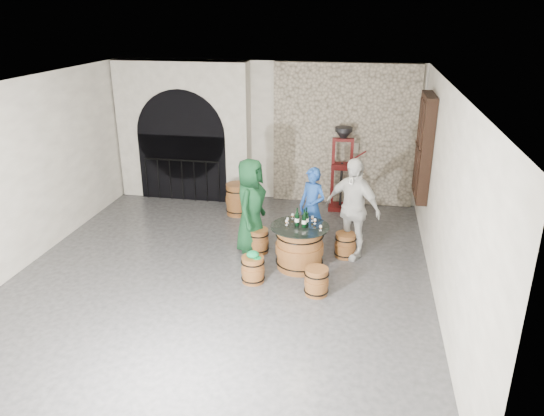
% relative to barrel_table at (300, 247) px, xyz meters
% --- Properties ---
extents(ground, '(8.00, 8.00, 0.00)m').
position_rel_barrel_table_xyz_m(ground, '(-1.26, -0.53, -0.39)').
color(ground, '#313134').
rests_on(ground, ground).
extents(wall_back, '(8.00, 0.00, 8.00)m').
position_rel_barrel_table_xyz_m(wall_back, '(-1.26, 3.47, 1.21)').
color(wall_back, beige).
rests_on(wall_back, ground).
extents(wall_front, '(8.00, 0.00, 8.00)m').
position_rel_barrel_table_xyz_m(wall_front, '(-1.26, -4.53, 1.21)').
color(wall_front, beige).
rests_on(wall_front, ground).
extents(wall_left, '(0.00, 8.00, 8.00)m').
position_rel_barrel_table_xyz_m(wall_left, '(-4.76, -0.53, 1.21)').
color(wall_left, beige).
rests_on(wall_left, ground).
extents(wall_right, '(0.00, 8.00, 8.00)m').
position_rel_barrel_table_xyz_m(wall_right, '(2.24, -0.53, 1.21)').
color(wall_right, beige).
rests_on(wall_right, ground).
extents(ceiling, '(8.00, 8.00, 0.00)m').
position_rel_barrel_table_xyz_m(ceiling, '(-1.26, -0.53, 2.81)').
color(ceiling, beige).
rests_on(ceiling, wall_back).
extents(stone_facing_panel, '(3.20, 0.12, 3.18)m').
position_rel_barrel_table_xyz_m(stone_facing_panel, '(0.54, 3.41, 1.21)').
color(stone_facing_panel, '#AEA18B').
rests_on(stone_facing_panel, ground).
extents(arched_opening, '(3.10, 0.60, 3.19)m').
position_rel_barrel_table_xyz_m(arched_opening, '(-3.16, 3.21, 1.19)').
color(arched_opening, beige).
rests_on(arched_opening, ground).
extents(shuttered_window, '(0.23, 1.10, 2.00)m').
position_rel_barrel_table_xyz_m(shuttered_window, '(2.12, 1.87, 1.41)').
color(shuttered_window, black).
rests_on(shuttered_window, wall_right).
extents(barrel_table, '(1.02, 1.02, 0.78)m').
position_rel_barrel_table_xyz_m(barrel_table, '(0.00, 0.00, 0.00)').
color(barrel_table, brown).
rests_on(barrel_table, ground).
extents(barrel_stool_left, '(0.40, 0.40, 0.46)m').
position_rel_barrel_table_xyz_m(barrel_stool_left, '(-0.83, 0.47, -0.16)').
color(barrel_stool_left, brown).
rests_on(barrel_stool_left, ground).
extents(barrel_stool_far, '(0.40, 0.40, 0.46)m').
position_rel_barrel_table_xyz_m(barrel_stool_far, '(0.10, 0.95, -0.16)').
color(barrel_stool_far, brown).
rests_on(barrel_stool_far, ground).
extents(barrel_stool_right, '(0.40, 0.40, 0.46)m').
position_rel_barrel_table_xyz_m(barrel_stool_right, '(0.77, 0.56, -0.16)').
color(barrel_stool_right, brown).
rests_on(barrel_stool_right, ground).
extents(barrel_stool_near_right, '(0.40, 0.40, 0.46)m').
position_rel_barrel_table_xyz_m(barrel_stool_near_right, '(0.39, -0.87, -0.16)').
color(barrel_stool_near_right, brown).
rests_on(barrel_stool_near_right, ground).
extents(barrel_stool_near_left, '(0.40, 0.40, 0.46)m').
position_rel_barrel_table_xyz_m(barrel_stool_near_left, '(-0.69, -0.66, -0.16)').
color(barrel_stool_near_left, brown).
rests_on(barrel_stool_near_left, ground).
extents(green_cap, '(0.25, 0.21, 0.11)m').
position_rel_barrel_table_xyz_m(green_cap, '(-0.69, -0.66, 0.11)').
color(green_cap, '#0B7D3F').
rests_on(green_cap, barrel_stool_near_left).
extents(person_green, '(0.66, 0.93, 1.78)m').
position_rel_barrel_table_xyz_m(person_green, '(-0.99, 0.55, 0.50)').
color(person_green, '#0F381D').
rests_on(person_green, ground).
extents(person_blue, '(0.67, 0.60, 1.53)m').
position_rel_barrel_table_xyz_m(person_blue, '(0.10, 1.00, 0.38)').
color(person_blue, navy).
rests_on(person_blue, ground).
extents(person_white, '(1.18, 0.94, 1.87)m').
position_rel_barrel_table_xyz_m(person_white, '(0.86, 0.62, 0.54)').
color(person_white, silver).
rests_on(person_white, ground).
extents(wine_bottle_left, '(0.08, 0.08, 0.32)m').
position_rel_barrel_table_xyz_m(wine_bottle_left, '(-0.06, 0.02, 0.53)').
color(wine_bottle_left, black).
rests_on(wine_bottle_left, barrel_table).
extents(wine_bottle_center, '(0.08, 0.08, 0.32)m').
position_rel_barrel_table_xyz_m(wine_bottle_center, '(0.07, -0.03, 0.53)').
color(wine_bottle_center, black).
rests_on(wine_bottle_center, barrel_table).
extents(wine_bottle_right, '(0.08, 0.08, 0.32)m').
position_rel_barrel_table_xyz_m(wine_bottle_right, '(0.10, 0.06, 0.53)').
color(wine_bottle_right, black).
rests_on(wine_bottle_right, barrel_table).
extents(tasting_glass_a, '(0.05, 0.05, 0.10)m').
position_rel_barrel_table_xyz_m(tasting_glass_a, '(-0.23, -0.01, 0.44)').
color(tasting_glass_a, '#B56223').
rests_on(tasting_glass_a, barrel_table).
extents(tasting_glass_b, '(0.05, 0.05, 0.10)m').
position_rel_barrel_table_xyz_m(tasting_glass_b, '(0.24, 0.14, 0.44)').
color(tasting_glass_b, '#B56223').
rests_on(tasting_glass_b, barrel_table).
extents(tasting_glass_c, '(0.05, 0.05, 0.10)m').
position_rel_barrel_table_xyz_m(tasting_glass_c, '(-0.17, 0.31, 0.44)').
color(tasting_glass_c, '#B56223').
rests_on(tasting_glass_c, barrel_table).
extents(tasting_glass_d, '(0.05, 0.05, 0.10)m').
position_rel_barrel_table_xyz_m(tasting_glass_d, '(0.18, 0.26, 0.44)').
color(tasting_glass_d, '#B56223').
rests_on(tasting_glass_d, barrel_table).
extents(tasting_glass_e, '(0.05, 0.05, 0.10)m').
position_rel_barrel_table_xyz_m(tasting_glass_e, '(0.36, -0.13, 0.44)').
color(tasting_glass_e, '#B56223').
rests_on(tasting_glass_e, barrel_table).
extents(tasting_glass_f, '(0.05, 0.05, 0.10)m').
position_rel_barrel_table_xyz_m(tasting_glass_f, '(-0.23, 0.10, 0.44)').
color(tasting_glass_f, '#B56223').
rests_on(tasting_glass_f, barrel_table).
extents(side_barrel, '(0.53, 0.53, 0.71)m').
position_rel_barrel_table_xyz_m(side_barrel, '(-1.67, 2.25, -0.04)').
color(side_barrel, brown).
rests_on(side_barrel, ground).
extents(corking_press, '(0.78, 0.43, 1.89)m').
position_rel_barrel_table_xyz_m(corking_press, '(0.55, 2.96, 0.71)').
color(corking_press, '#54100E').
rests_on(corking_press, ground).
extents(control_box, '(0.18, 0.10, 0.22)m').
position_rel_barrel_table_xyz_m(control_box, '(0.79, 3.33, 0.96)').
color(control_box, silver).
rests_on(control_box, wall_back).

